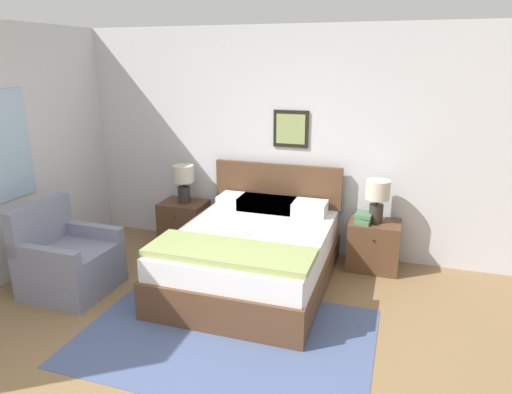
{
  "coord_description": "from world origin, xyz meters",
  "views": [
    {
      "loc": [
        1.42,
        -2.25,
        2.23
      ],
      "look_at": [
        0.18,
        1.55,
        1.02
      ],
      "focal_mm": 32.0,
      "sensor_mm": 36.0,
      "label": 1
    }
  ],
  "objects_px": {
    "nightstand_near_window": "(184,223)",
    "armchair": "(68,262)",
    "nightstand_by_door": "(373,245)",
    "table_lamp_near_window": "(183,179)",
    "bed": "(253,253)",
    "table_lamp_by_door": "(377,196)"
  },
  "relations": [
    {
      "from": "table_lamp_by_door",
      "to": "bed",
      "type": "bearing_deg",
      "value": -147.58
    },
    {
      "from": "bed",
      "to": "nightstand_near_window",
      "type": "bearing_deg",
      "value": 147.49
    },
    {
      "from": "nightstand_by_door",
      "to": "table_lamp_by_door",
      "type": "xyz_separation_m",
      "value": [
        -0.0,
        -0.0,
        0.57
      ]
    },
    {
      "from": "nightstand_near_window",
      "to": "nightstand_by_door",
      "type": "xyz_separation_m",
      "value": [
        2.31,
        0.0,
        0.0
      ]
    },
    {
      "from": "nightstand_by_door",
      "to": "nightstand_near_window",
      "type": "bearing_deg",
      "value": 180.0
    },
    {
      "from": "nightstand_near_window",
      "to": "table_lamp_near_window",
      "type": "bearing_deg",
      "value": -3.92
    },
    {
      "from": "table_lamp_near_window",
      "to": "nightstand_near_window",
      "type": "bearing_deg",
      "value": 176.08
    },
    {
      "from": "bed",
      "to": "nightstand_by_door",
      "type": "relative_size",
      "value": 3.58
    },
    {
      "from": "armchair",
      "to": "table_lamp_by_door",
      "type": "xyz_separation_m",
      "value": [
        2.85,
        1.46,
        0.54
      ]
    },
    {
      "from": "table_lamp_by_door",
      "to": "armchair",
      "type": "bearing_deg",
      "value": -152.88
    },
    {
      "from": "bed",
      "to": "armchair",
      "type": "relative_size",
      "value": 2.19
    },
    {
      "from": "nightstand_by_door",
      "to": "table_lamp_by_door",
      "type": "relative_size",
      "value": 1.17
    },
    {
      "from": "armchair",
      "to": "table_lamp_near_window",
      "type": "height_order",
      "value": "table_lamp_near_window"
    },
    {
      "from": "nightstand_near_window",
      "to": "armchair",
      "type": "bearing_deg",
      "value": -110.42
    },
    {
      "from": "nightstand_by_door",
      "to": "table_lamp_near_window",
      "type": "relative_size",
      "value": 1.17
    },
    {
      "from": "bed",
      "to": "table_lamp_by_door",
      "type": "distance_m",
      "value": 1.46
    },
    {
      "from": "nightstand_near_window",
      "to": "table_lamp_by_door",
      "type": "relative_size",
      "value": 1.17
    },
    {
      "from": "nightstand_by_door",
      "to": "armchair",
      "type": "bearing_deg",
      "value": -152.87
    },
    {
      "from": "bed",
      "to": "table_lamp_by_door",
      "type": "relative_size",
      "value": 4.18
    },
    {
      "from": "nightstand_near_window",
      "to": "bed",
      "type": "bearing_deg",
      "value": -32.51
    },
    {
      "from": "nightstand_near_window",
      "to": "table_lamp_by_door",
      "type": "xyz_separation_m",
      "value": [
        2.31,
        -0.0,
        0.57
      ]
    },
    {
      "from": "armchair",
      "to": "nightstand_by_door",
      "type": "relative_size",
      "value": 1.64
    }
  ]
}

